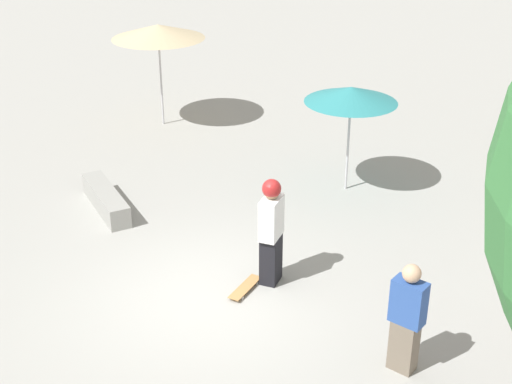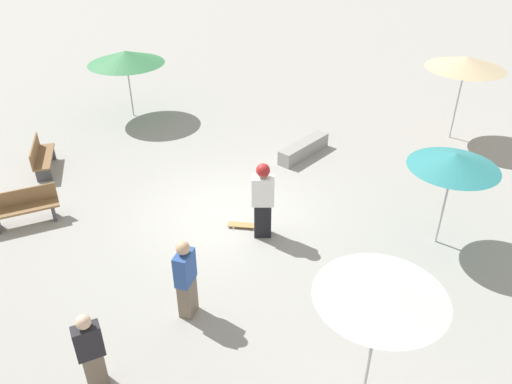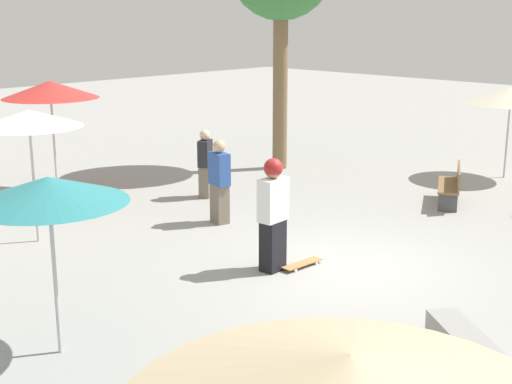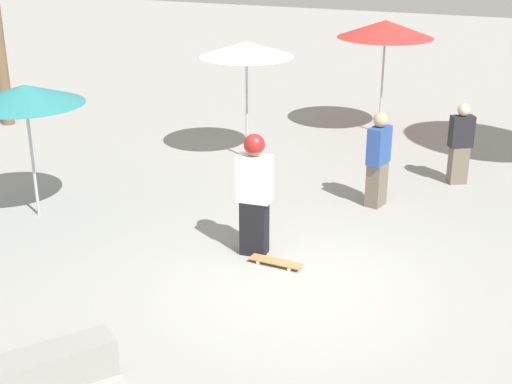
{
  "view_description": "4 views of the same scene",
  "coord_description": "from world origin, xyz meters",
  "px_view_note": "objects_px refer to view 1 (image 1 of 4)",
  "views": [
    {
      "loc": [
        -4.92,
        8.31,
        6.58
      ],
      "look_at": [
        -0.34,
        -1.22,
        1.45
      ],
      "focal_mm": 50.0,
      "sensor_mm": 36.0,
      "label": 1
    },
    {
      "loc": [
        -10.08,
        -1.53,
        7.0
      ],
      "look_at": [
        -1.11,
        -0.81,
        1.39
      ],
      "focal_mm": 35.0,
      "sensor_mm": 36.0,
      "label": 2
    },
    {
      "loc": [
        6.72,
        -9.04,
        4.16
      ],
      "look_at": [
        -0.93,
        -1.14,
        1.33
      ],
      "focal_mm": 50.0,
      "sensor_mm": 36.0,
      "label": 3
    },
    {
      "loc": [
        8.22,
        2.83,
        4.78
      ],
      "look_at": [
        -0.26,
        -0.71,
        1.2
      ],
      "focal_mm": 50.0,
      "sensor_mm": 36.0,
      "label": 4
    }
  ],
  "objects_px": {
    "skater_main": "(271,228)",
    "shade_umbrella_tan": "(158,32)",
    "concrete_ledge": "(106,200)",
    "shade_umbrella_teal": "(351,95)",
    "bystander_far": "(407,318)",
    "skateboard": "(245,287)"
  },
  "relations": [
    {
      "from": "skater_main",
      "to": "bystander_far",
      "type": "height_order",
      "value": "skater_main"
    },
    {
      "from": "concrete_ledge",
      "to": "shade_umbrella_tan",
      "type": "distance_m",
      "value": 5.45
    },
    {
      "from": "skateboard",
      "to": "shade_umbrella_teal",
      "type": "bearing_deg",
      "value": -179.49
    },
    {
      "from": "skater_main",
      "to": "shade_umbrella_teal",
      "type": "bearing_deg",
      "value": 176.45
    },
    {
      "from": "concrete_ledge",
      "to": "shade_umbrella_teal",
      "type": "bearing_deg",
      "value": -143.08
    },
    {
      "from": "skater_main",
      "to": "bystander_far",
      "type": "relative_size",
      "value": 1.11
    },
    {
      "from": "skater_main",
      "to": "concrete_ledge",
      "type": "xyz_separation_m",
      "value": [
        4.07,
        -0.95,
        -0.79
      ]
    },
    {
      "from": "skateboard",
      "to": "skater_main",
      "type": "bearing_deg",
      "value": 153.17
    },
    {
      "from": "bystander_far",
      "to": "concrete_ledge",
      "type": "bearing_deg",
      "value": 174.71
    },
    {
      "from": "skater_main",
      "to": "shade_umbrella_tan",
      "type": "relative_size",
      "value": 0.72
    },
    {
      "from": "skater_main",
      "to": "shade_umbrella_teal",
      "type": "distance_m",
      "value": 4.11
    },
    {
      "from": "skateboard",
      "to": "bystander_far",
      "type": "height_order",
      "value": "bystander_far"
    },
    {
      "from": "skateboard",
      "to": "concrete_ledge",
      "type": "relative_size",
      "value": 0.44
    },
    {
      "from": "concrete_ledge",
      "to": "shade_umbrella_tan",
      "type": "bearing_deg",
      "value": -70.86
    },
    {
      "from": "concrete_ledge",
      "to": "shade_umbrella_teal",
      "type": "xyz_separation_m",
      "value": [
        -4.01,
        -3.02,
        1.88
      ]
    },
    {
      "from": "skater_main",
      "to": "skateboard",
      "type": "distance_m",
      "value": 1.08
    },
    {
      "from": "skater_main",
      "to": "shade_umbrella_tan",
      "type": "height_order",
      "value": "shade_umbrella_tan"
    },
    {
      "from": "shade_umbrella_teal",
      "to": "bystander_far",
      "type": "height_order",
      "value": "shade_umbrella_teal"
    },
    {
      "from": "skater_main",
      "to": "shade_umbrella_tan",
      "type": "xyz_separation_m",
      "value": [
        5.7,
        -5.65,
        1.43
      ]
    },
    {
      "from": "shade_umbrella_tan",
      "to": "shade_umbrella_teal",
      "type": "height_order",
      "value": "shade_umbrella_tan"
    },
    {
      "from": "concrete_ledge",
      "to": "shade_umbrella_tan",
      "type": "height_order",
      "value": "shade_umbrella_tan"
    },
    {
      "from": "shade_umbrella_teal",
      "to": "bystander_far",
      "type": "bearing_deg",
      "value": 116.9
    }
  ]
}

